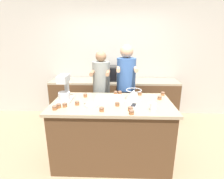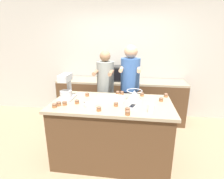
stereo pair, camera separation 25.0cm
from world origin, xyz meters
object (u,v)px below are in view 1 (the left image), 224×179
Objects in this scene: cell_phone at (134,105)px; cupcake_13 at (160,98)px; baking_tray at (109,98)px; cupcake_12 at (65,105)px; cupcake_0 at (130,109)px; person_right at (126,90)px; cupcake_8 at (163,93)px; cupcake_9 at (55,107)px; cupcake_2 at (140,93)px; microwave_oven at (111,73)px; person_left at (102,93)px; cupcake_1 at (116,92)px; cupcake_11 at (132,112)px; cupcake_5 at (102,109)px; cupcake_6 at (85,95)px; drinking_glass at (153,107)px; cupcake_4 at (59,106)px; mixing_bowl at (134,94)px; knife at (91,103)px; stand_mixer at (65,90)px; cupcake_3 at (117,104)px; small_plate at (92,105)px; cupcake_7 at (120,92)px.

cupcake_13 reaches higher than cell_phone.
cupcake_13 is at bearing 1.01° from baking_tray.
cupcake_13 is at bearing 14.19° from cupcake_12.
cupcake_13 is (0.47, 0.44, 0.00)m from cupcake_0.
cupcake_8 is (0.58, -0.37, 0.06)m from person_right.
baking_tray is at bearing 31.75° from cupcake_9.
cupcake_8 is at bearing 0.82° from cupcake_2.
microwave_oven is at bearing 69.24° from cupcake_9.
baking_tray is at bearing -73.59° from person_left.
cupcake_1 is at bearing 106.19° from cupcake_0.
cupcake_11 is (0.98, -0.11, 0.00)m from cupcake_9.
cupcake_6 is (-0.31, 0.54, 0.00)m from cupcake_5.
cupcake_8 is (0.57, 0.65, 0.00)m from cupcake_0.
cupcake_9 is at bearing -179.25° from drinking_glass.
cupcake_2 reaches higher than baking_tray.
cupcake_11 reaches higher than cell_phone.
cupcake_4 is (-0.94, 0.07, 0.00)m from cupcake_0.
cupcake_0 and cupcake_13 have the same top height.
baking_tray is at bearing 179.68° from mixing_bowl.
cupcake_5 is (0.18, -0.27, 0.03)m from knife.
microwave_oven is 2.35× the size of knife.
cupcake_12 is at bearing 44.04° from cupcake_9.
cupcake_6 is (-0.67, 0.52, 0.00)m from cupcake_0.
stand_mixer is 0.44m from knife.
person_right is 27.48× the size of cupcake_8.
cupcake_1 is at bearing 38.72° from cupcake_4.
cupcake_1 and cupcake_13 have the same top height.
cupcake_3 is 1.00× the size of cupcake_8.
cupcake_4 is 1.00× the size of cupcake_5.
drinking_glass is at bearing -2.38° from cupcake_4.
stand_mixer is 1.18m from cupcake_2.
drinking_glass is at bearing -35.31° from baking_tray.
cupcake_11 is (0.33, -1.83, -0.11)m from microwave_oven.
cupcake_1 is at bearing 160.94° from cupcake_13.
cupcake_2 is (0.71, 0.49, 0.02)m from small_plate.
cupcake_0 is (0.46, -1.02, 0.12)m from person_left.
cupcake_2 is (0.12, 0.22, -0.05)m from mixing_bowl.
cupcake_0 is at bearing -176.03° from drinking_glass.
cupcake_5 is 0.62m from cupcake_6.
drinking_glass is at bearing -53.15° from person_left.
stand_mixer reaches higher than mixing_bowl.
knife is 0.39m from cupcake_3.
cupcake_2 is 1.00× the size of cupcake_8.
cupcake_3 and cupcake_9 have the same top height.
cell_phone is at bearing 4.92° from cupcake_3.
cupcake_7 is 1.00× the size of cupcake_9.
mixing_bowl is at bearing -155.58° from cupcake_8.
cupcake_1 and cupcake_5 have the same top height.
cell_phone is at bearing 9.76° from cupcake_9.
cupcake_12 is at bearing -113.97° from person_left.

